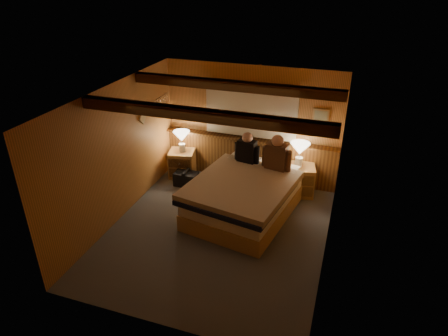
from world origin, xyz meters
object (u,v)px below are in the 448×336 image
at_px(bed, 244,197).
at_px(lamp_left, 182,137).
at_px(person_right, 277,155).
at_px(nightstand_right, 300,180).
at_px(nightstand_left, 182,164).
at_px(duffel_bag, 186,179).
at_px(person_left, 247,150).
at_px(lamp_right, 300,150).

distance_m(bed, lamp_left, 2.02).
relative_size(lamp_left, person_right, 0.66).
xyz_separation_m(nightstand_right, person_right, (-0.41, -0.44, 0.68)).
distance_m(nightstand_left, duffel_bag, 0.46).
relative_size(person_left, duffel_bag, 1.29).
relative_size(lamp_right, person_left, 0.79).
bearing_deg(duffel_bag, lamp_left, 121.11).
bearing_deg(nightstand_left, lamp_right, -11.18).
bearing_deg(nightstand_left, bed, -43.77).
relative_size(nightstand_right, person_left, 1.04).
xyz_separation_m(bed, lamp_right, (0.79, 1.07, 0.58)).
relative_size(lamp_left, lamp_right, 0.93).
bearing_deg(bed, duffel_bag, 164.66).
xyz_separation_m(bed, person_left, (-0.16, 0.75, 0.58)).
bearing_deg(lamp_left, person_right, -10.95).
distance_m(lamp_right, person_right, 0.56).
height_order(lamp_left, person_right, person_right).
bearing_deg(lamp_right, nightstand_right, 7.81).
bearing_deg(nightstand_right, person_left, -173.91).
xyz_separation_m(person_left, duffel_bag, (-1.26, -0.07, -0.80)).
xyz_separation_m(nightstand_right, duffel_bag, (-2.26, -0.40, -0.15)).
xyz_separation_m(bed, duffel_bag, (-1.42, 0.67, -0.22)).
bearing_deg(nightstand_left, lamp_left, 7.63).
bearing_deg(person_left, duffel_bag, -167.66).
distance_m(nightstand_right, person_left, 1.24).
bearing_deg(bed, lamp_right, 63.57).
height_order(nightstand_right, lamp_left, lamp_left).
distance_m(nightstand_right, lamp_right, 0.65).
relative_size(nightstand_left, lamp_right, 1.24).
bearing_deg(bed, lamp_left, 157.79).
height_order(lamp_left, person_left, person_left).
relative_size(nightstand_right, lamp_right, 1.31).
xyz_separation_m(nightstand_right, lamp_left, (-2.49, -0.04, 0.59)).
xyz_separation_m(lamp_right, person_right, (-0.36, -0.43, 0.04)).
relative_size(nightstand_right, lamp_left, 1.42).
bearing_deg(person_right, nightstand_left, 179.85).
bearing_deg(duffel_bag, lamp_right, 9.40).
distance_m(lamp_right, duffel_bag, 2.38).
height_order(lamp_right, person_left, person_left).
xyz_separation_m(person_right, duffel_bag, (-1.85, 0.04, -0.84)).
bearing_deg(person_left, person_right, -1.63).
bearing_deg(duffel_bag, person_left, 2.66).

